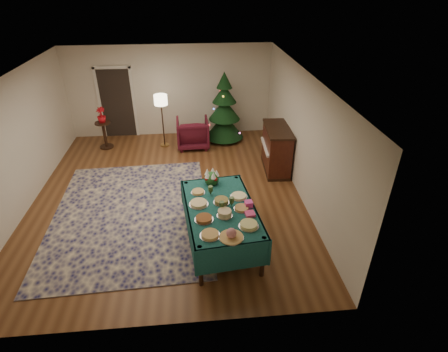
{
  "coord_description": "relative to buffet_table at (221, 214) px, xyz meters",
  "views": [
    {
      "loc": [
        0.65,
        -6.86,
        4.44
      ],
      "look_at": [
        1.19,
        -1.08,
        1.04
      ],
      "focal_mm": 28.0,
      "sensor_mm": 36.0,
      "label": 1
    }
  ],
  "objects": [
    {
      "name": "buffet_table",
      "position": [
        0.0,
        0.0,
        0.0
      ],
      "size": [
        1.46,
        2.23,
        0.82
      ],
      "color": "black",
      "rests_on": "ground"
    },
    {
      "name": "goblet_1",
      "position": [
        0.2,
        0.0,
        0.26
      ],
      "size": [
        0.09,
        0.09,
        0.19
      ],
      "color": "#2D471E",
      "rests_on": "buffet_table"
    },
    {
      "name": "platter_4",
      "position": [
        0.05,
        -0.27,
        0.22
      ],
      "size": [
        0.28,
        0.28,
        0.11
      ],
      "color": "silver",
      "rests_on": "buffet_table"
    },
    {
      "name": "goblet_0",
      "position": [
        -0.15,
        0.4,
        0.26
      ],
      "size": [
        0.09,
        0.09,
        0.19
      ],
      "color": "#2D471E",
      "rests_on": "buffet_table"
    },
    {
      "name": "platter_6",
      "position": [
        -0.39,
        0.11,
        0.19
      ],
      "size": [
        0.35,
        0.35,
        0.06
      ],
      "color": "silver",
      "rests_on": "buffet_table"
    },
    {
      "name": "room_shell",
      "position": [
        -1.06,
        1.79,
        0.69
      ],
      "size": [
        7.0,
        7.0,
        7.0
      ],
      "color": "#593319",
      "rests_on": "ground"
    },
    {
      "name": "platter_9",
      "position": [
        -0.39,
        0.5,
        0.18
      ],
      "size": [
        0.27,
        0.27,
        0.05
      ],
      "color": "silver",
      "rests_on": "buffet_table"
    },
    {
      "name": "piano",
      "position": [
        1.65,
        2.73,
        -0.1
      ],
      "size": [
        0.69,
        1.35,
        1.14
      ],
      "color": "black",
      "rests_on": "ground"
    },
    {
      "name": "floor_lamp",
      "position": [
        -1.29,
        4.43,
        0.63
      ],
      "size": [
        0.37,
        0.37,
        1.52
      ],
      "color": "#A57F3F",
      "rests_on": "ground"
    },
    {
      "name": "platter_5",
      "position": [
        0.36,
        -0.1,
        0.18
      ],
      "size": [
        0.29,
        0.29,
        0.05
      ],
      "color": "silver",
      "rests_on": "buffet_table"
    },
    {
      "name": "platter_0",
      "position": [
        -0.23,
        -0.76,
        0.19
      ],
      "size": [
        0.33,
        0.33,
        0.05
      ],
      "color": "silver",
      "rests_on": "buffet_table"
    },
    {
      "name": "christmas_tree",
      "position": [
        0.51,
        4.68,
        0.27
      ],
      "size": [
        1.41,
        1.41,
        2.05
      ],
      "color": "black",
      "rests_on": "ground"
    },
    {
      "name": "napkin_stack",
      "position": [
        0.48,
        -0.28,
        0.18
      ],
      "size": [
        0.18,
        0.18,
        0.04
      ],
      "primitive_type": "cube",
      "rotation": [
        0.0,
        0.0,
        0.11
      ],
      "color": "#DD3D78",
      "rests_on": "buffet_table"
    },
    {
      "name": "platter_8",
      "position": [
        0.36,
        0.28,
        0.18
      ],
      "size": [
        0.32,
        0.32,
        0.05
      ],
      "color": "silver",
      "rests_on": "buffet_table"
    },
    {
      "name": "doorway",
      "position": [
        -2.66,
        5.28,
        0.44
      ],
      "size": [
        1.08,
        0.04,
        2.16
      ],
      "color": "black",
      "rests_on": "ground"
    },
    {
      "name": "gift_box",
      "position": [
        0.5,
        -0.03,
        0.22
      ],
      "size": [
        0.14,
        0.14,
        0.11
      ],
      "primitive_type": "cube",
      "rotation": [
        0.0,
        0.0,
        0.11
      ],
      "color": "#E940A1",
      "rests_on": "buffet_table"
    },
    {
      "name": "side_table",
      "position": [
        -2.97,
        4.45,
        -0.28
      ],
      "size": [
        0.43,
        0.43,
        0.78
      ],
      "color": "black",
      "rests_on": "ground"
    },
    {
      "name": "armchair",
      "position": [
        -0.45,
        4.29,
        -0.2
      ],
      "size": [
        0.92,
        0.86,
        0.92
      ],
      "primitive_type": "imported",
      "rotation": [
        0.0,
        0.0,
        3.17
      ],
      "color": "#4A0F1D",
      "rests_on": "ground"
    },
    {
      "name": "platter_7",
      "position": [
        0.03,
        0.13,
        0.2
      ],
      "size": [
        0.3,
        0.3,
        0.08
      ],
      "color": "silver",
      "rests_on": "buffet_table"
    },
    {
      "name": "potted_plant",
      "position": [
        -2.97,
        4.45,
        0.24
      ],
      "size": [
        0.24,
        0.43,
        0.24
      ],
      "primitive_type": "imported",
      "color": "red",
      "rests_on": "side_table"
    },
    {
      "name": "goblet_2",
      "position": [
        0.01,
        -0.12,
        0.26
      ],
      "size": [
        0.09,
        0.09,
        0.19
      ],
      "color": "#2D471E",
      "rests_on": "buffet_table"
    },
    {
      "name": "platter_2",
      "position": [
        0.41,
        -0.59,
        0.19
      ],
      "size": [
        0.33,
        0.33,
        0.07
      ],
      "color": "silver",
      "rests_on": "buffet_table"
    },
    {
      "name": "platter_1",
      "position": [
        0.1,
        -0.84,
        0.23
      ],
      "size": [
        0.39,
        0.39,
        0.18
      ],
      "color": "silver",
      "rests_on": "buffet_table"
    },
    {
      "name": "centerpiece",
      "position": [
        -0.11,
        0.81,
        0.31
      ],
      "size": [
        0.3,
        0.3,
        0.34
      ],
      "color": "#1E4C1E",
      "rests_on": "buffet_table"
    },
    {
      "name": "platter_3",
      "position": [
        -0.31,
        -0.35,
        0.19
      ],
      "size": [
        0.32,
        0.32,
        0.06
      ],
      "color": "silver",
      "rests_on": "buffet_table"
    },
    {
      "name": "rug",
      "position": [
        -1.82,
        1.09,
        -0.65
      ],
      "size": [
        3.37,
        4.33,
        0.02
      ],
      "primitive_type": "cube",
      "rotation": [
        0.0,
        0.0,
        0.04
      ],
      "color": "#121244",
      "rests_on": "ground"
    }
  ]
}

